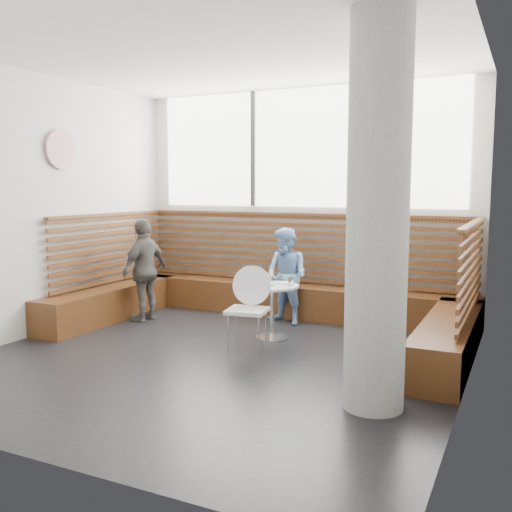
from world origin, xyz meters
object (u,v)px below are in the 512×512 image
at_px(adult_man, 375,277).
at_px(child_left, 145,270).
at_px(cafe_table, 272,300).
at_px(concrete_column, 378,215).
at_px(cafe_chair, 250,301).
at_px(child_back, 287,276).

relative_size(adult_man, child_left, 1.16).
bearing_deg(child_left, cafe_table, 90.75).
bearing_deg(child_left, concrete_column, 68.96).
bearing_deg(cafe_table, child_left, 175.85).
bearing_deg(concrete_column, adult_man, 104.05).
height_order(concrete_column, child_left, concrete_column).
bearing_deg(cafe_chair, concrete_column, -42.72).
height_order(cafe_table, adult_man, adult_man).
xyz_separation_m(cafe_table, child_left, (-1.98, 0.14, 0.23)).
height_order(adult_man, child_back, adult_man).
bearing_deg(cafe_chair, cafe_table, 76.37).
xyz_separation_m(cafe_table, cafe_chair, (-0.04, -0.53, 0.08)).
relative_size(cafe_chair, adult_man, 0.58).
bearing_deg(cafe_table, concrete_column, -44.56).
height_order(adult_man, child_left, adult_man).
distance_m(child_back, child_left, 1.94).
relative_size(cafe_chair, child_left, 0.67).
xyz_separation_m(cafe_chair, child_back, (-0.11, 1.32, 0.09)).
bearing_deg(child_back, adult_man, -4.07).
xyz_separation_m(cafe_chair, child_left, (-1.94, 0.67, 0.15)).
distance_m(cafe_table, adult_man, 1.25).
distance_m(cafe_chair, child_left, 2.06).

